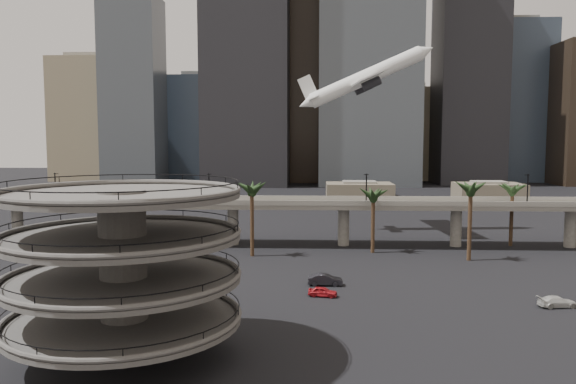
{
  "coord_description": "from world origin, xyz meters",
  "views": [
    {
      "loc": [
        4.73,
        -55.15,
        20.97
      ],
      "look_at": [
        1.15,
        28.0,
        13.13
      ],
      "focal_mm": 35.0,
      "sensor_mm": 36.0,
      "label": 1
    }
  ],
  "objects_px": {
    "airborne_jet": "(365,78)",
    "car_b": "(325,280)",
    "overpass": "(288,208)",
    "car_c": "(557,302)",
    "parking_ramp": "(123,258)",
    "car_a": "(323,292)"
  },
  "relations": [
    {
      "from": "parking_ramp",
      "to": "airborne_jet",
      "type": "height_order",
      "value": "airborne_jet"
    },
    {
      "from": "car_a",
      "to": "airborne_jet",
      "type": "bearing_deg",
      "value": 0.09
    },
    {
      "from": "car_b",
      "to": "overpass",
      "type": "bearing_deg",
      "value": 12.97
    },
    {
      "from": "parking_ramp",
      "to": "car_c",
      "type": "height_order",
      "value": "parking_ramp"
    },
    {
      "from": "airborne_jet",
      "to": "car_b",
      "type": "height_order",
      "value": "airborne_jet"
    },
    {
      "from": "car_a",
      "to": "car_b",
      "type": "xyz_separation_m",
      "value": [
        0.46,
        5.79,
        0.16
      ]
    },
    {
      "from": "car_b",
      "to": "car_a",
      "type": "bearing_deg",
      "value": 176.23
    },
    {
      "from": "airborne_jet",
      "to": "car_c",
      "type": "distance_m",
      "value": 70.32
    },
    {
      "from": "parking_ramp",
      "to": "car_b",
      "type": "xyz_separation_m",
      "value": [
        19.68,
        28.13,
        -9.01
      ]
    },
    {
      "from": "parking_ramp",
      "to": "car_c",
      "type": "distance_m",
      "value": 52.84
    },
    {
      "from": "airborne_jet",
      "to": "car_a",
      "type": "relative_size",
      "value": 8.15
    },
    {
      "from": "parking_ramp",
      "to": "overpass",
      "type": "height_order",
      "value": "parking_ramp"
    },
    {
      "from": "parking_ramp",
      "to": "car_b",
      "type": "relative_size",
      "value": 4.43
    },
    {
      "from": "car_b",
      "to": "parking_ramp",
      "type": "bearing_deg",
      "value": 145.78
    },
    {
      "from": "car_a",
      "to": "parking_ramp",
      "type": "bearing_deg",
      "value": 150.1
    },
    {
      "from": "overpass",
      "to": "car_c",
      "type": "height_order",
      "value": "overpass"
    },
    {
      "from": "airborne_jet",
      "to": "car_b",
      "type": "distance_m",
      "value": 60.65
    },
    {
      "from": "parking_ramp",
      "to": "car_b",
      "type": "bearing_deg",
      "value": 55.03
    },
    {
      "from": "airborne_jet",
      "to": "car_c",
      "type": "height_order",
      "value": "airborne_jet"
    },
    {
      "from": "parking_ramp",
      "to": "overpass",
      "type": "relative_size",
      "value": 0.17
    },
    {
      "from": "overpass",
      "to": "car_a",
      "type": "bearing_deg",
      "value": -80.37
    },
    {
      "from": "parking_ramp",
      "to": "car_a",
      "type": "distance_m",
      "value": 30.87
    }
  ]
}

